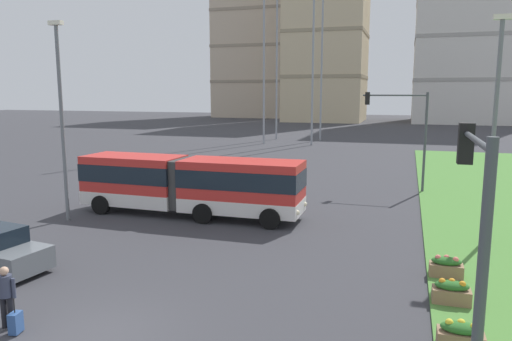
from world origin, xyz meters
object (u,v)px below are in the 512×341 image
Objects in this scene: rolling_suitcase at (16,323)px; apartment_tower_westcentre at (328,14)px; articulated_bus at (190,184)px; flower_planter_0 at (461,335)px; flower_planter_2 at (446,267)px; streetlight_median at (495,122)px; traffic_light_near_right at (473,242)px; flower_planter_1 at (451,292)px; streetlight_left at (62,114)px; apartment_tower_west at (258,14)px; traffic_light_far_right at (405,124)px; pedestrian_crossing at (6,293)px.

rolling_suitcase is 0.02× the size of apartment_tower_westcentre.
articulated_bus reaches higher than flower_planter_0.
flower_planter_2 is 6.98m from streetlight_median.
flower_planter_2 is 0.19× the size of traffic_light_near_right.
flower_planter_2 is 0.12× the size of streetlight_median.
flower_planter_1 is 0.19× the size of traffic_light_near_right.
streetlight_left is at bearing 164.68° from flower_planter_1.
rolling_suitcase is 0.02× the size of apartment_tower_west.
traffic_light_far_right is 99.18m from apartment_tower_west.
articulated_bus is 12.91m from rolling_suitcase.
apartment_tower_west is at bearing 112.35° from streetlight_median.
pedestrian_crossing is 13.75m from flower_planter_2.
pedestrian_crossing reaches higher than flower_planter_0.
traffic_light_far_right is (-1.67, 20.00, 3.92)m from flower_planter_0.
apartment_tower_westcentre is at bearing 91.01° from streetlight_left.
apartment_tower_westcentre is (-19.11, 90.90, 22.60)m from flower_planter_2.
streetlight_left is 0.21× the size of apartment_tower_westcentre.
streetlight_median reaches higher than rolling_suitcase.
traffic_light_far_right is 0.12× the size of apartment_tower_west.
flower_planter_2 is at bearing -8.39° from streetlight_left.
traffic_light_near_right reaches higher than articulated_bus.
streetlight_left is at bearing 171.61° from flower_planter_2.
streetlight_left reaches higher than flower_planter_1.
articulated_bus is at bearing 178.04° from streetlight_median.
traffic_light_near_right reaches higher than pedestrian_crossing.
apartment_tower_west is (-38.64, 113.21, 21.81)m from traffic_light_near_right.
rolling_suitcase is 0.88× the size of flower_planter_1.
traffic_light_far_right reaches higher than flower_planter_2.
streetlight_median reaches higher than flower_planter_1.
traffic_light_far_right is 0.66× the size of streetlight_left.
flower_planter_0 is 0.11× the size of streetlight_left.
streetlight_left is (-17.54, 4.81, 4.85)m from flower_planter_1.
traffic_light_far_right is at bearing 109.23° from streetlight_median.
pedestrian_crossing is 0.18× the size of streetlight_left.
articulated_bus is 1.27× the size of streetlight_median.
flower_planter_2 is (0.00, 4.98, 0.00)m from flower_planter_0.
apartment_tower_westcentre reaches higher than pedestrian_crossing.
articulated_bus is 105.48m from apartment_tower_west.
rolling_suitcase is 0.17× the size of traffic_light_near_right.
flower_planter_0 is at bearing -78.73° from apartment_tower_westcentre.
traffic_light_near_right is at bearing -79.38° from apartment_tower_westcentre.
pedestrian_crossing is 18.62m from streetlight_median.
pedestrian_crossing is 1.58× the size of flower_planter_2.
apartment_tower_westcentre is at bearing 100.62° from traffic_light_near_right.
streetlight_median reaches higher than articulated_bus.
pedestrian_crossing is 11.69m from traffic_light_near_right.
pedestrian_crossing is 0.85m from rolling_suitcase.
apartment_tower_west reaches higher than flower_planter_1.
streetlight_median is (1.90, 4.79, 4.71)m from flower_planter_2.
streetlight_median is (3.57, -10.23, 0.80)m from traffic_light_far_right.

